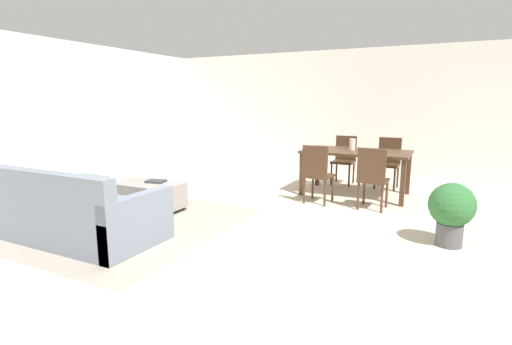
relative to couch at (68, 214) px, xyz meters
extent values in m
plane|color=beige|center=(1.82, 0.86, -0.29)|extent=(10.80, 10.80, 0.00)
cube|color=silver|center=(1.82, 5.86, 1.06)|extent=(9.00, 0.12, 2.70)
cube|color=silver|center=(-2.68, 1.36, 1.06)|extent=(0.12, 11.00, 2.70)
cube|color=gray|center=(0.03, 0.66, -0.28)|extent=(3.00, 2.80, 0.01)
cube|color=slate|center=(0.00, 0.05, -0.08)|extent=(2.21, 0.99, 0.42)
cube|color=slate|center=(0.00, -0.36, 0.35)|extent=(2.21, 0.16, 0.44)
cube|color=slate|center=(-1.04, 0.05, 0.02)|extent=(0.14, 0.99, 0.62)
cube|color=slate|center=(1.04, 0.05, 0.02)|extent=(0.14, 0.99, 0.62)
cube|color=beige|center=(-0.58, -0.10, 0.31)|extent=(0.35, 0.09, 0.35)
cube|color=silver|center=(0.00, -0.11, 0.30)|extent=(0.35, 0.12, 0.35)
cube|color=slate|center=(0.58, -0.08, 0.33)|extent=(0.40, 0.14, 0.40)
cube|color=gray|center=(0.07, 1.27, -0.05)|extent=(0.99, 0.59, 0.36)
cylinder|color=#422B1C|center=(-0.38, 1.51, -0.26)|extent=(0.05, 0.05, 0.06)
cylinder|color=#422B1C|center=(0.51, 1.51, -0.26)|extent=(0.05, 0.05, 0.06)
cylinder|color=#422B1C|center=(-0.38, 1.02, -0.26)|extent=(0.05, 0.05, 0.06)
cylinder|color=#422B1C|center=(0.51, 1.02, -0.26)|extent=(0.05, 0.05, 0.06)
cylinder|color=brown|center=(-1.24, 0.13, -0.02)|extent=(0.04, 0.04, 0.54)
cube|color=#422B1C|center=(2.54, 3.62, 0.45)|extent=(1.73, 0.99, 0.04)
cube|color=#422B1C|center=(1.74, 4.06, 0.07)|extent=(0.07, 0.07, 0.72)
cube|color=#422B1C|center=(3.35, 4.06, 0.07)|extent=(0.07, 0.07, 0.72)
cube|color=#422B1C|center=(1.74, 3.19, 0.07)|extent=(0.07, 0.07, 0.72)
cube|color=#422B1C|center=(3.35, 3.19, 0.07)|extent=(0.07, 0.07, 0.72)
cube|color=#422B1C|center=(2.14, 2.84, 0.14)|extent=(0.43, 0.43, 0.04)
cube|color=#422B1C|center=(2.13, 2.66, 0.40)|extent=(0.40, 0.07, 0.47)
cylinder|color=#422B1C|center=(1.99, 3.02, -0.08)|extent=(0.04, 0.04, 0.41)
cylinder|color=#422B1C|center=(2.33, 2.99, -0.08)|extent=(0.04, 0.04, 0.41)
cylinder|color=#422B1C|center=(1.96, 2.68, -0.08)|extent=(0.04, 0.04, 0.41)
cylinder|color=#422B1C|center=(2.30, 2.65, -0.08)|extent=(0.04, 0.04, 0.41)
cube|color=#422B1C|center=(2.97, 2.86, 0.14)|extent=(0.42, 0.42, 0.04)
cube|color=#422B1C|center=(2.96, 2.68, 0.40)|extent=(0.40, 0.06, 0.47)
cylinder|color=#422B1C|center=(2.81, 3.04, -0.08)|extent=(0.04, 0.04, 0.41)
cylinder|color=#422B1C|center=(3.15, 3.02, -0.08)|extent=(0.04, 0.04, 0.41)
cylinder|color=#422B1C|center=(2.79, 2.70, -0.08)|extent=(0.04, 0.04, 0.41)
cylinder|color=#422B1C|center=(3.13, 2.68, -0.08)|extent=(0.04, 0.04, 0.41)
cube|color=#422B1C|center=(2.14, 4.37, 0.14)|extent=(0.41, 0.41, 0.04)
cube|color=#422B1C|center=(2.14, 4.55, 0.40)|extent=(0.40, 0.05, 0.47)
cylinder|color=#422B1C|center=(2.31, 4.19, -0.08)|extent=(0.04, 0.04, 0.41)
cylinder|color=#422B1C|center=(1.97, 4.20, -0.08)|extent=(0.04, 0.04, 0.41)
cylinder|color=#422B1C|center=(2.31, 4.53, -0.08)|extent=(0.04, 0.04, 0.41)
cylinder|color=#422B1C|center=(1.97, 4.54, -0.08)|extent=(0.04, 0.04, 0.41)
cube|color=#422B1C|center=(2.95, 4.37, 0.14)|extent=(0.42, 0.42, 0.04)
cube|color=#422B1C|center=(2.96, 4.55, 0.40)|extent=(0.40, 0.06, 0.47)
cylinder|color=#422B1C|center=(3.11, 4.19, -0.08)|extent=(0.04, 0.04, 0.41)
cylinder|color=#422B1C|center=(2.77, 4.21, -0.08)|extent=(0.04, 0.04, 0.41)
cylinder|color=#422B1C|center=(3.13, 4.53, -0.08)|extent=(0.04, 0.04, 0.41)
cylinder|color=#422B1C|center=(2.79, 4.55, -0.08)|extent=(0.04, 0.04, 0.41)
cylinder|color=silver|center=(2.46, 3.67, 0.57)|extent=(0.10, 0.10, 0.19)
cube|color=#333338|center=(0.16, 1.35, 0.15)|extent=(0.29, 0.25, 0.03)
cylinder|color=#4C4C51|center=(4.00, 1.70, -0.16)|extent=(0.28, 0.28, 0.26)
sphere|color=#2D6633|center=(4.00, 1.70, 0.18)|extent=(0.49, 0.49, 0.49)
camera|label=1|loc=(3.91, -2.90, 1.30)|focal=27.07mm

